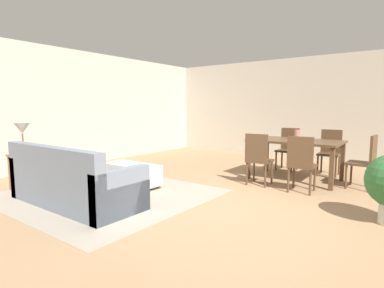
{
  "coord_description": "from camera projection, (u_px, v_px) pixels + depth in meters",
  "views": [
    {
      "loc": [
        2.12,
        -3.53,
        1.37
      ],
      "look_at": [
        -1.15,
        0.86,
        0.72
      ],
      "focal_mm": 29.0,
      "sensor_mm": 36.0,
      "label": 1
    }
  ],
  "objects": [
    {
      "name": "wall_back",
      "position": [
        322.0,
        108.0,
        8.05
      ],
      "size": [
        9.0,
        0.12,
        2.7
      ],
      "primitive_type": "cube",
      "color": "#BCB2A0",
      "rests_on": "ground_plane"
    },
    {
      "name": "dining_chair_far_right",
      "position": [
        330.0,
        149.0,
        6.32
      ],
      "size": [
        0.41,
        0.41,
        0.92
      ],
      "color": "#513823",
      "rests_on": "ground_plane"
    },
    {
      "name": "area_rug",
      "position": [
        107.0,
        194.0,
        4.93
      ],
      "size": [
        3.0,
        2.8,
        0.01
      ],
      "primitive_type": "cube",
      "color": "gray",
      "rests_on": "ground_plane"
    },
    {
      "name": "table_lamp",
      "position": [
        22.0,
        130.0,
        5.09
      ],
      "size": [
        0.26,
        0.26,
        0.53
      ],
      "color": "brown",
      "rests_on": "side_table"
    },
    {
      "name": "ground_plane",
      "position": [
        222.0,
        208.0,
        4.23
      ],
      "size": [
        10.8,
        10.8,
        0.0
      ],
      "primitive_type": "plane",
      "color": "#9E7A56"
    },
    {
      "name": "dining_chair_near_left",
      "position": [
        258.0,
        156.0,
        5.43
      ],
      "size": [
        0.42,
        0.42,
        0.92
      ],
      "color": "#513823",
      "rests_on": "ground_plane"
    },
    {
      "name": "dining_chair_near_right",
      "position": [
        301.0,
        161.0,
        4.95
      ],
      "size": [
        0.43,
        0.43,
        0.92
      ],
      "color": "#513823",
      "rests_on": "ground_plane"
    },
    {
      "name": "vase_centerpiece",
      "position": [
        297.0,
        135.0,
        5.85
      ],
      "size": [
        0.1,
        0.1,
        0.19
      ],
      "primitive_type": "cylinder",
      "color": "#B26659",
      "rests_on": "dining_table"
    },
    {
      "name": "side_table",
      "position": [
        24.0,
        162.0,
        5.16
      ],
      "size": [
        0.4,
        0.4,
        0.6
      ],
      "color": "brown",
      "rests_on": "ground_plane"
    },
    {
      "name": "dining_table",
      "position": [
        295.0,
        145.0,
        5.86
      ],
      "size": [
        1.62,
        0.98,
        0.76
      ],
      "color": "#513823",
      "rests_on": "ground_plane"
    },
    {
      "name": "wall_left",
      "position": [
        66.0,
        108.0,
        7.14
      ],
      "size": [
        0.12,
        11.0,
        2.7
      ],
      "primitive_type": "cube",
      "color": "#BCB2A0",
      "rests_on": "ground_plane"
    },
    {
      "name": "dining_chair_head_east",
      "position": [
        366.0,
        159.0,
        5.17
      ],
      "size": [
        0.42,
        0.42,
        0.92
      ],
      "color": "#513823",
      "rests_on": "ground_plane"
    },
    {
      "name": "couch",
      "position": [
        73.0,
        184.0,
        4.39
      ],
      "size": [
        2.11,
        0.86,
        0.86
      ],
      "color": "slate",
      "rests_on": "ground_plane"
    },
    {
      "name": "dining_chair_far_left",
      "position": [
        288.0,
        146.0,
        6.81
      ],
      "size": [
        0.4,
        0.4,
        0.92
      ],
      "color": "#513823",
      "rests_on": "ground_plane"
    },
    {
      "name": "ottoman_table",
      "position": [
        132.0,
        174.0,
        5.37
      ],
      "size": [
        1.04,
        0.45,
        0.4
      ],
      "color": "silver",
      "rests_on": "ground_plane"
    }
  ]
}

